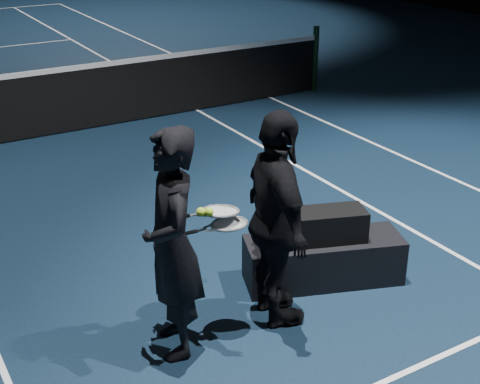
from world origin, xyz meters
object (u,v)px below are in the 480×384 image
object	(u,v)px
player_bench	(323,260)
player_a	(172,245)
player_b	(277,221)
racket_upper	(221,211)
racket_lower	(229,224)
tennis_balls	(204,209)
racket_bag	(325,225)

from	to	relation	value
player_bench	player_a	distance (m)	1.68
player_b	racket_upper	size ratio (longest dim) A/B	2.58
racket_lower	tennis_balls	xyz separation A→B (m)	(-0.19, 0.02, 0.16)
racket_lower	tennis_balls	size ratio (longest dim) A/B	5.67
racket_bag	tennis_balls	distance (m)	1.40
racket_bag	racket_lower	bearing A→B (deg)	-148.25
racket_upper	player_b	bearing A→B (deg)	-9.08
racket_bag	player_a	distance (m)	1.57
racket_lower	tennis_balls	world-z (taller)	tennis_balls
racket_lower	tennis_balls	bearing A→B (deg)	178.53
player_b	racket_upper	world-z (taller)	player_b
racket_bag	player_b	world-z (taller)	player_b
player_bench	player_a	world-z (taller)	player_a
player_a	tennis_balls	bearing A→B (deg)	101.02
racket_bag	tennis_balls	bearing A→B (deg)	-150.90
player_bench	racket_lower	size ratio (longest dim) A/B	2.02
player_a	racket_lower	distance (m)	0.46
tennis_balls	player_b	bearing A→B (deg)	-4.97
player_bench	racket_upper	xyz separation A→B (m)	(-1.13, -0.18, 0.84)
tennis_balls	racket_upper	bearing A→B (deg)	9.08
player_bench	racket_upper	bearing A→B (deg)	-150.88
racket_upper	racket_bag	bearing A→B (deg)	9.74
player_bench	tennis_balls	bearing A→B (deg)	-150.90
player_a	racket_upper	xyz separation A→B (m)	(0.40, 0.01, 0.16)
racket_upper	tennis_balls	bearing A→B (deg)	-170.43
player_a	player_b	world-z (taller)	same
player_b	tennis_balls	size ratio (longest dim) A/B	14.61
racket_bag	racket_lower	distance (m)	1.17
player_a	player_bench	bearing A→B (deg)	111.54
player_b	racket_lower	bearing A→B (deg)	98.58
racket_upper	tennis_balls	distance (m)	0.16
player_a	player_b	size ratio (longest dim) A/B	1.00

